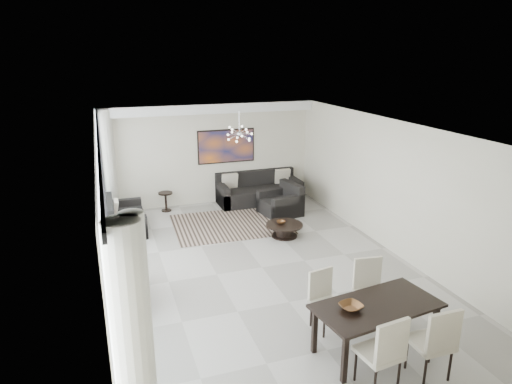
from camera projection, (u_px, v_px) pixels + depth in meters
name	position (u px, v px, depth m)	size (l,w,h in m)	color
room_shell	(284.00, 198.00, 9.12)	(6.00, 9.00, 2.90)	#A8A39B
window_wall	(111.00, 216.00, 8.09)	(0.37, 8.95, 2.90)	white
soffit	(210.00, 108.00, 12.47)	(5.98, 0.40, 0.26)	white
painting	(226.00, 146.00, 13.12)	(1.68, 0.04, 0.98)	#CC621C
chandelier	(239.00, 134.00, 11.07)	(0.66, 0.66, 0.71)	silver
rug	(231.00, 224.00, 11.75)	(2.88, 2.22, 0.01)	black
coffee_table	(284.00, 229.00, 10.94)	(0.89, 0.89, 0.31)	black
bowl_coffee	(281.00, 222.00, 10.93)	(0.21, 0.21, 0.07)	brown
sofa_main	(259.00, 192.00, 13.42)	(2.42, 0.99, 0.88)	black
loveseat	(124.00, 220.00, 11.30)	(0.90, 1.60, 0.80)	black
armchair	(281.00, 204.00, 12.43)	(1.11, 1.15, 0.84)	black
side_table	(166.00, 199.00, 12.63)	(0.39, 0.39, 0.54)	black
tv_console	(124.00, 289.00, 8.07)	(0.45, 1.59, 0.50)	black
television	(131.00, 261.00, 7.91)	(1.02, 0.13, 0.59)	gray
dining_table	(377.00, 310.00, 6.61)	(1.96, 1.16, 0.77)	black
dining_chair_sw	(385.00, 349.00, 5.82)	(0.56, 0.56, 1.09)	beige
dining_chair_se	(436.00, 339.00, 6.02)	(0.51, 0.51, 1.10)	beige
dining_chair_nw	(324.00, 295.00, 7.26)	(0.52, 0.52, 0.97)	beige
dining_chair_ne	(369.00, 285.00, 7.47)	(0.54, 0.54, 1.05)	beige
bowl_dining	(351.00, 307.00, 6.45)	(0.32, 0.32, 0.08)	brown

